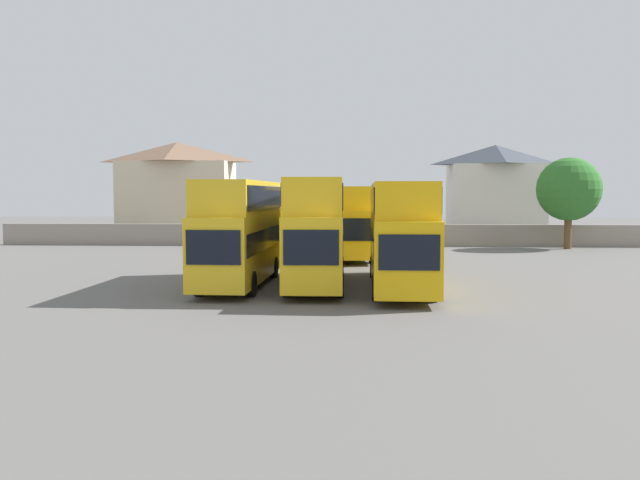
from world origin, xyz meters
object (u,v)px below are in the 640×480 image
Objects in this scene: bus_1 at (240,227)px; house_terrace_centre at (495,192)px; bus_3 at (400,229)px; house_terrace_left at (178,190)px; bus_5 at (351,218)px; bus_4 at (296,229)px; tree_left_of_lot at (569,189)px; bus_2 at (316,226)px.

bus_1 is 1.15× the size of house_terrace_centre.
house_terrace_left reaches higher than bus_3.
bus_3 is 1.07× the size of bus_5.
house_terrace_centre reaches higher than bus_4.
bus_4 is (-6.05, 14.17, -0.79)m from bus_3.
house_terrace_left is at bearing -138.74° from bus_5.
house_terrace_centre is at bearing 151.45° from bus_1.
tree_left_of_lot is at bearing -70.12° from house_terrace_centre.
bus_2 is 0.93× the size of bus_5.
bus_2 is 14.06m from bus_4.
bus_5 is at bearing -127.42° from house_terrace_centre.
bus_2 reaches higher than bus_3.
house_terrace_centre reaches higher than bus_2.
bus_1 is at bearing -23.27° from bus_5.
bus_3 is 1.12× the size of house_terrace_left.
bus_1 reaches higher than bus_5.
bus_3 is at bearing -58.98° from house_terrace_left.
tree_left_of_lot is at bearing 105.72° from bus_4.
bus_2 is at bearing 92.69° from bus_1.
bus_1 is 0.84× the size of bus_4.
bus_2 is 1.17× the size of house_terrace_centre.
house_terrace_centre is at bearing 153.64° from bus_2.
bus_5 is at bearing 86.39° from bus_4.
bus_1 is at bearing -91.03° from bus_3.
tree_left_of_lot is (33.62, -9.33, 0.01)m from house_terrace_left.
bus_1 is 33.06m from house_terrace_left.
house_terrace_centre reaches higher than bus_3.
house_terrace_centre is (30.01, 0.63, -0.16)m from house_terrace_left.
bus_1 is at bearing -10.91° from bus_4.
bus_4 is 1.38× the size of house_terrace_centre.
bus_5 is 1.05× the size of house_terrace_left.
bus_2 is 35.08m from house_terrace_centre.
bus_2 is (3.63, 0.04, 0.05)m from bus_1.
bus_5 is at bearing 172.68° from bus_2.
tree_left_of_lot is (17.12, 7.71, 1.96)m from bus_5.
bus_4 is at bearing -172.08° from bus_2.
bus_4 is at bearing -91.64° from bus_5.
bus_5 is (3.72, 0.08, 0.76)m from bus_4.
bus_1 is at bearing -90.20° from bus_2.
house_terrace_left reaches higher than tree_left_of_lot.
house_terrace_left is at bearing 164.49° from tree_left_of_lot.
tree_left_of_lot reaches higher than bus_2.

